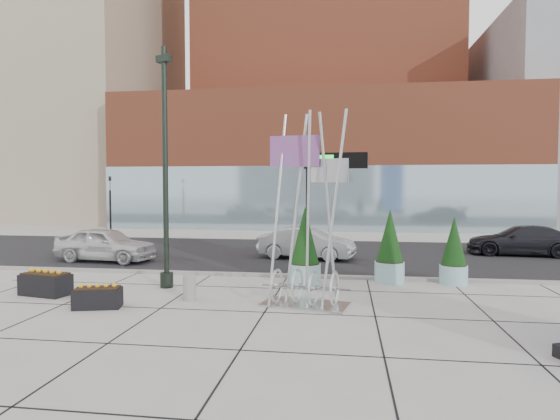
# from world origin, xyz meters

# --- Properties ---
(ground) EXTENTS (160.00, 160.00, 0.00)m
(ground) POSITION_xyz_m (0.00, 0.00, 0.00)
(ground) COLOR #9E9991
(ground) RESTS_ON ground
(street_asphalt) EXTENTS (80.00, 12.00, 0.02)m
(street_asphalt) POSITION_xyz_m (0.00, 10.00, 0.01)
(street_asphalt) COLOR black
(street_asphalt) RESTS_ON ground
(curb_edge) EXTENTS (80.00, 0.30, 0.12)m
(curb_edge) POSITION_xyz_m (0.00, 4.00, 0.06)
(curb_edge) COLOR gray
(curb_edge) RESTS_ON ground
(tower_podium) EXTENTS (34.00, 10.00, 11.00)m
(tower_podium) POSITION_xyz_m (1.00, 27.00, 5.50)
(tower_podium) COLOR #A54B30
(tower_podium) RESTS_ON ground
(tower_glass_front) EXTENTS (34.00, 0.60, 5.00)m
(tower_glass_front) POSITION_xyz_m (1.00, 22.20, 2.50)
(tower_glass_front) COLOR #8CA5B2
(tower_glass_front) RESTS_ON ground
(building_beige_left) EXTENTS (18.00, 20.00, 34.00)m
(building_beige_left) POSITION_xyz_m (-26.00, 34.00, 17.00)
(building_beige_left) COLOR gray
(building_beige_left) RESTS_ON ground
(lamp_post) EXTENTS (0.55, 0.45, 8.15)m
(lamp_post) POSITION_xyz_m (-2.88, 1.66, 3.33)
(lamp_post) COLOR black
(lamp_post) RESTS_ON ground
(public_art_sculpture) EXTENTS (2.67, 1.71, 5.61)m
(public_art_sculpture) POSITION_xyz_m (2.07, -0.11, 1.47)
(public_art_sculpture) COLOR silver
(public_art_sculpture) RESTS_ON ground
(concrete_bollard) EXTENTS (0.39, 0.39, 0.76)m
(concrete_bollard) POSITION_xyz_m (-1.50, 0.03, 0.38)
(concrete_bollard) COLOR gray
(concrete_bollard) RESTS_ON ground
(overhead_street_sign) EXTENTS (2.18, 0.40, 4.62)m
(overhead_street_sign) POSITION_xyz_m (2.65, 2.80, 3.97)
(overhead_street_sign) COLOR black
(overhead_street_sign) RESTS_ON ground
(round_planter_east) EXTENTS (0.96, 0.96, 2.41)m
(round_planter_east) POSITION_xyz_m (7.00, 3.60, 1.14)
(round_planter_east) COLOR #97C4CB
(round_planter_east) RESTS_ON ground
(round_planter_mid) EXTENTS (1.07, 1.07, 2.66)m
(round_planter_mid) POSITION_xyz_m (4.78, 3.60, 1.26)
(round_planter_mid) COLOR #97C4CB
(round_planter_mid) RESTS_ON ground
(round_planter_west) EXTENTS (1.11, 1.11, 2.78)m
(round_planter_west) POSITION_xyz_m (1.80, 2.57, 1.32)
(round_planter_west) COLOR #97C4CB
(round_planter_west) RESTS_ON ground
(box_planter_north) EXTENTS (1.66, 1.06, 0.85)m
(box_planter_north) POSITION_xyz_m (-6.28, 0.04, 0.39)
(box_planter_north) COLOR black
(box_planter_north) RESTS_ON ground
(box_planter_south) EXTENTS (1.40, 0.94, 0.71)m
(box_planter_south) POSITION_xyz_m (-3.80, -1.20, 0.32)
(box_planter_south) COLOR black
(box_planter_south) RESTS_ON ground
(car_white_west) EXTENTS (4.79, 2.38, 1.57)m
(car_white_west) POSITION_xyz_m (-7.73, 6.49, 0.79)
(car_white_west) COLOR silver
(car_white_west) RESTS_ON ground
(car_silver_mid) EXTENTS (4.77, 2.45, 1.50)m
(car_silver_mid) POSITION_xyz_m (1.36, 8.50, 0.75)
(car_silver_mid) COLOR #9C9FA4
(car_silver_mid) RESTS_ON ground
(car_dark_east) EXTENTS (5.29, 2.63, 1.48)m
(car_dark_east) POSITION_xyz_m (11.89, 11.18, 0.74)
(car_dark_east) COLOR black
(car_dark_east) RESTS_ON ground
(traffic_signal) EXTENTS (0.15, 0.18, 4.10)m
(traffic_signal) POSITION_xyz_m (-12.00, 15.00, 2.30)
(traffic_signal) COLOR black
(traffic_signal) RESTS_ON ground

